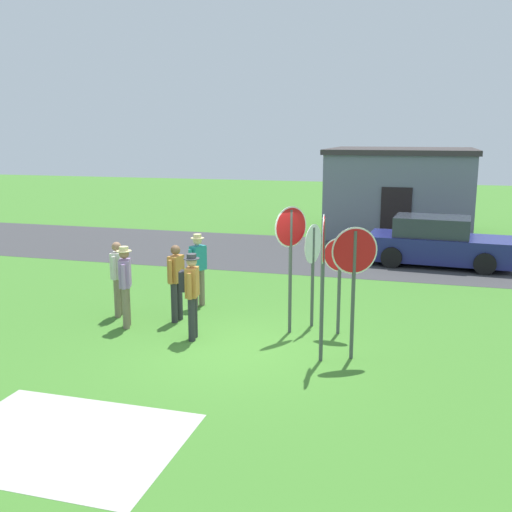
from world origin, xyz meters
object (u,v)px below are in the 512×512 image
stop_sign_center_cluster (323,260)px  person_near_signs (191,290)px  person_with_sunhat (118,275)px  stop_sign_rear_right (354,269)px  stop_sign_leaning_right (340,270)px  person_holding_notes (198,266)px  person_in_blue (125,282)px  stop_sign_leaning_left (291,246)px  stop_sign_nearest (313,257)px  person_in_teal (176,279)px  parked_car_on_street (437,243)px

stop_sign_center_cluster → person_near_signs: stop_sign_center_cluster is taller
person_with_sunhat → stop_sign_rear_right: bearing=-12.4°
stop_sign_leaning_right → person_holding_notes: size_ratio=1.15×
person_in_blue → stop_sign_leaning_left: bearing=10.1°
stop_sign_nearest → person_in_teal: 2.99m
stop_sign_leaning_right → person_with_sunhat: (-4.91, -0.13, -0.39)m
person_in_teal → person_near_signs: bearing=-53.1°
stop_sign_nearest → person_near_signs: stop_sign_nearest is taller
person_in_teal → person_with_sunhat: (-1.40, -0.01, 0.00)m
stop_sign_center_cluster → stop_sign_rear_right: (0.51, 0.26, -0.18)m
stop_sign_center_cluster → person_with_sunhat: bearing=163.4°
person_holding_notes → person_in_blue: 2.07m
parked_car_on_street → person_in_teal: size_ratio=2.61×
person_holding_notes → parked_car_on_street: bearing=48.8°
stop_sign_nearest → person_with_sunhat: 4.36m
person_holding_notes → stop_sign_leaning_left: bearing=-26.7°
person_near_signs → stop_sign_leaning_left: bearing=27.6°
person_holding_notes → person_in_blue: size_ratio=1.00×
parked_car_on_street → stop_sign_leaning_left: 8.19m
person_holding_notes → person_in_teal: size_ratio=1.03×
person_near_signs → person_holding_notes: same height
stop_sign_nearest → person_in_blue: stop_sign_nearest is taller
parked_car_on_street → person_in_blue: bearing=-128.1°
stop_sign_rear_right → stop_sign_leaning_left: bearing=141.5°
person_with_sunhat → person_in_teal: bearing=0.4°
stop_sign_leaning_left → person_in_teal: (-2.54, 0.07, -0.86)m
stop_sign_rear_right → person_in_blue: bearing=173.9°
stop_sign_rear_right → person_in_blue: size_ratio=1.40×
parked_car_on_street → stop_sign_rear_right: (-1.59, -8.66, 0.99)m
stop_sign_center_cluster → person_near_signs: bearing=170.5°
person_holding_notes → person_in_teal: bearing=-91.8°
person_near_signs → person_with_sunhat: 2.37m
stop_sign_nearest → person_with_sunhat: stop_sign_nearest is taller
person_in_blue → stop_sign_nearest: bearing=16.8°
stop_sign_center_cluster → stop_sign_nearest: size_ratio=1.22×
stop_sign_leaning_right → person_near_signs: 3.00m
stop_sign_rear_right → parked_car_on_street: bearing=79.6°
parked_car_on_street → person_near_signs: (-4.78, -8.47, 0.32)m
stop_sign_leaning_left → person_in_teal: stop_sign_leaning_left is taller
person_in_blue → stop_sign_leaning_right: bearing=10.3°
stop_sign_center_cluster → person_holding_notes: size_ratio=1.54×
person_in_teal → stop_sign_leaning_left: bearing=-1.5°
stop_sign_leaning_right → person_in_blue: bearing=-169.7°
stop_sign_leaning_left → person_holding_notes: 2.92m
stop_sign_leaning_left → stop_sign_leaning_right: 1.09m
stop_sign_nearest → stop_sign_leaning_right: stop_sign_nearest is taller
stop_sign_center_cluster → stop_sign_rear_right: 0.60m
stop_sign_leaning_right → person_in_blue: size_ratio=1.15×
person_in_teal → stop_sign_rear_right: bearing=-16.7°
stop_sign_leaning_left → stop_sign_nearest: stop_sign_leaning_left is taller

